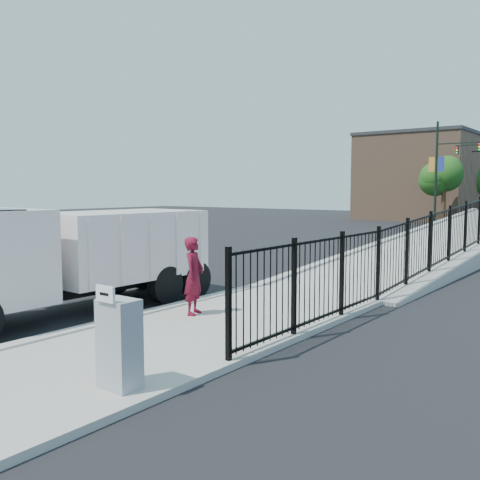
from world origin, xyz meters
The scene contains 14 objects.
ground centered at (0.00, 0.00, 0.00)m, with size 120.00×120.00×0.00m, color black.
sidewalk centered at (1.93, -2.00, 0.06)m, with size 3.55×12.00×0.12m, color #9E998E.
curb centered at (0.00, -2.00, 0.08)m, with size 0.30×12.00×0.16m, color #ADAAA3.
ramp centered at (2.12, 16.00, 0.00)m, with size 3.95×24.00×1.70m, color #9E998E.
iron_fence centered at (3.55, 12.00, 0.90)m, with size 0.10×28.00×1.80m, color black.
truck centered at (-1.80, -1.35, 1.41)m, with size 2.57×7.40×2.51m.
worker centered at (0.94, 0.06, 0.98)m, with size 0.63×0.41×1.72m, color maroon.
utility_cabinet centered at (3.10, -3.86, 0.75)m, with size 0.55×0.40×1.25m, color gray.
arrow_sign centered at (3.10, -4.08, 1.48)m, with size 0.35×0.04×0.22m, color white.
light_pole_0 centered at (-3.74, 32.90, 4.36)m, with size 3.77×0.22×8.00m.
light_pole_2 centered at (-4.25, 42.86, 4.36)m, with size 3.77×0.22×8.00m.
tree_0 centered at (-4.28, 35.83, 3.96)m, with size 2.93×2.93×5.46m.
tree_2 centered at (-4.96, 46.86, 3.97)m, with size 3.10×3.10×5.55m.
building centered at (-9.00, 44.00, 4.00)m, with size 10.00×10.00×8.00m, color #8C664C.
Camera 1 is at (8.79, -8.59, 2.86)m, focal length 40.00 mm.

